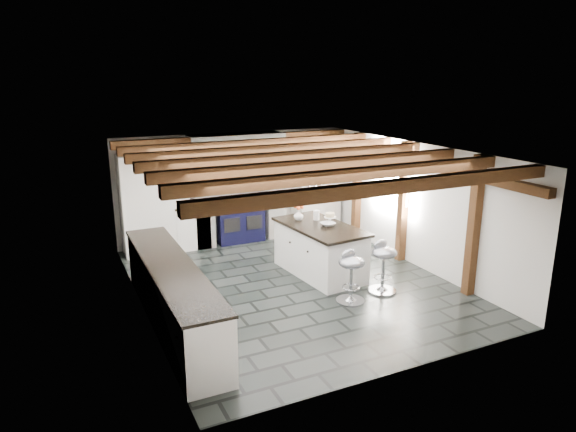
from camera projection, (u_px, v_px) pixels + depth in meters
name	position (u px, v px, depth m)	size (l,w,h in m)	color
ground	(293.00, 284.00, 8.84)	(6.00, 6.00, 0.00)	black
room_shell	(230.00, 209.00, 9.54)	(6.00, 6.03, 6.00)	silver
range_cooker	(238.00, 220.00, 11.05)	(1.00, 0.63, 0.99)	black
kitchen_island	(320.00, 249.00, 9.18)	(1.13, 1.92, 1.21)	white
bar_stool_near	(383.00, 261.00, 8.38)	(0.50, 0.50, 0.87)	silver
bar_stool_far	(351.00, 270.00, 8.01)	(0.50, 0.50, 0.85)	silver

